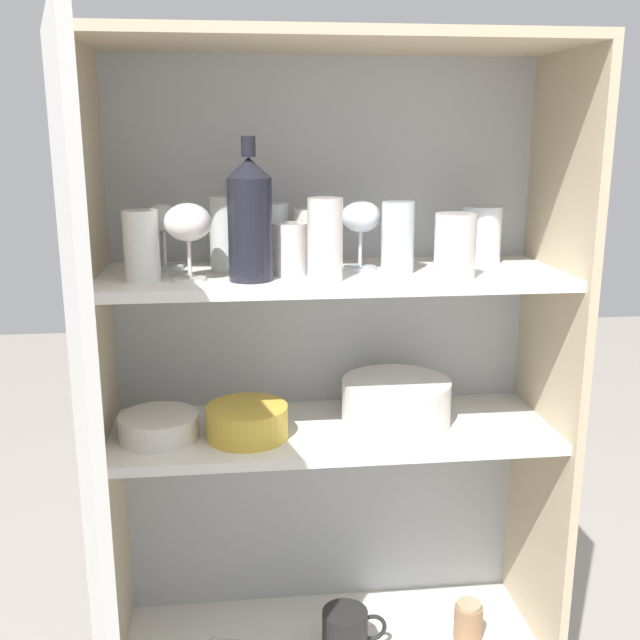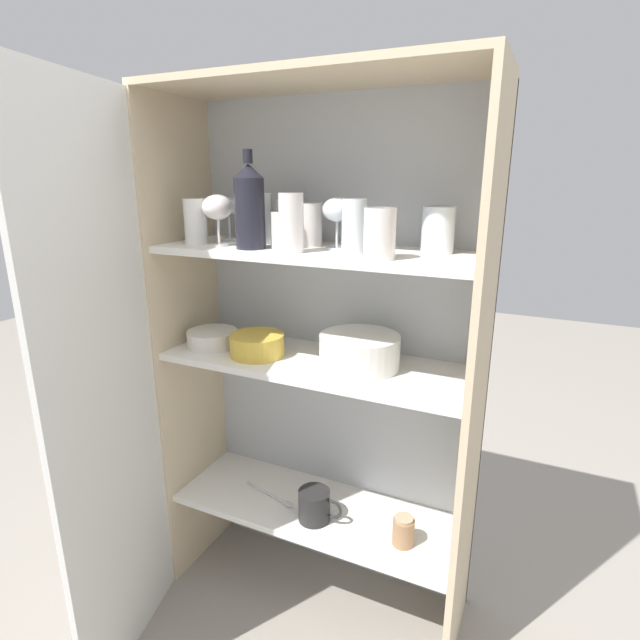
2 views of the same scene
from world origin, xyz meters
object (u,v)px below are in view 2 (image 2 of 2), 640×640
at_px(wine_bottle, 250,206).
at_px(storage_jar, 403,531).
at_px(plate_stack_white, 359,351).
at_px(coffee_mug_primary, 315,505).
at_px(serving_bowl_small, 212,337).
at_px(mixing_bowl_large, 257,344).

height_order(wine_bottle, storage_jar, wine_bottle).
bearing_deg(plate_stack_white, coffee_mug_primary, -150.91).
distance_m(serving_bowl_small, coffee_mug_primary, 0.59).
height_order(plate_stack_white, mixing_bowl_large, plate_stack_white).
xyz_separation_m(plate_stack_white, mixing_bowl_large, (-0.30, -0.04, -0.01)).
bearing_deg(coffee_mug_primary, mixing_bowl_large, 174.26).
bearing_deg(mixing_bowl_large, wine_bottle, -67.43).
bearing_deg(storage_jar, mixing_bowl_large, 179.01).
relative_size(plate_stack_white, serving_bowl_small, 1.43).
relative_size(mixing_bowl_large, storage_jar, 1.83).
bearing_deg(mixing_bowl_large, plate_stack_white, 7.60).
xyz_separation_m(wine_bottle, plate_stack_white, (0.29, 0.07, -0.38)).
bearing_deg(storage_jar, serving_bowl_small, 178.09).
distance_m(plate_stack_white, serving_bowl_small, 0.47).
height_order(wine_bottle, serving_bowl_small, wine_bottle).
bearing_deg(storage_jar, wine_bottle, -176.86).
bearing_deg(wine_bottle, plate_stack_white, 14.19).
xyz_separation_m(coffee_mug_primary, storage_jar, (0.27, 0.01, -0.01)).
xyz_separation_m(wine_bottle, coffee_mug_primary, (0.18, 0.01, -0.86)).
xyz_separation_m(serving_bowl_small, coffee_mug_primary, (0.36, -0.03, -0.46)).
bearing_deg(serving_bowl_small, mixing_bowl_large, -4.40).
distance_m(plate_stack_white, storage_jar, 0.52).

